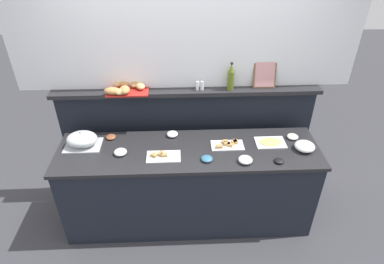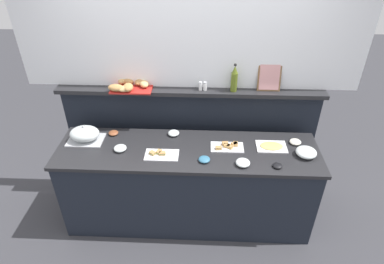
{
  "view_description": "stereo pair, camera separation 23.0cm",
  "coord_description": "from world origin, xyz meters",
  "px_view_note": "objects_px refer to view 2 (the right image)",
  "views": [
    {
      "loc": [
        -0.08,
        -2.49,
        2.78
      ],
      "look_at": [
        0.04,
        0.1,
        1.05
      ],
      "focal_mm": 31.07,
      "sensor_mm": 36.0,
      "label": 1
    },
    {
      "loc": [
        0.15,
        -2.49,
        2.78
      ],
      "look_at": [
        0.04,
        0.1,
        1.05
      ],
      "focal_mm": 31.07,
      "sensor_mm": 36.0,
      "label": 2
    }
  ],
  "objects_px": {
    "olive_oil_bottle": "(234,79)",
    "framed_picture": "(269,77)",
    "glass_bowl_small": "(174,133)",
    "sandwich_platter_side": "(161,154)",
    "sandwich_platter_front": "(228,146)",
    "condiment_bowl_cream": "(277,166)",
    "condiment_bowl_dark": "(295,142)",
    "pepper_shaker": "(205,86)",
    "salt_shaker": "(201,86)",
    "condiment_bowl_red": "(113,133)",
    "serving_cloche": "(85,134)",
    "glass_bowl_extra": "(243,163)",
    "cold_cuts_platter": "(272,146)",
    "glass_bowl_medium": "(306,153)",
    "condiment_bowl_teal": "(204,159)",
    "bread_basket": "(129,86)",
    "glass_bowl_large": "(120,148)"
  },
  "relations": [
    {
      "from": "framed_picture",
      "to": "glass_bowl_small",
      "type": "bearing_deg",
      "value": -165.68
    },
    {
      "from": "sandwich_platter_front",
      "to": "glass_bowl_large",
      "type": "bearing_deg",
      "value": -174.96
    },
    {
      "from": "cold_cuts_platter",
      "to": "olive_oil_bottle",
      "type": "height_order",
      "value": "olive_oil_bottle"
    },
    {
      "from": "sandwich_platter_side",
      "to": "pepper_shaker",
      "type": "bearing_deg",
      "value": 53.79
    },
    {
      "from": "condiment_bowl_cream",
      "to": "olive_oil_bottle",
      "type": "relative_size",
      "value": 0.31
    },
    {
      "from": "condiment_bowl_cream",
      "to": "glass_bowl_medium",
      "type": "bearing_deg",
      "value": 31.65
    },
    {
      "from": "glass_bowl_small",
      "to": "condiment_bowl_red",
      "type": "bearing_deg",
      "value": -178.43
    },
    {
      "from": "salt_shaker",
      "to": "framed_picture",
      "type": "xyz_separation_m",
      "value": [
        0.66,
        0.04,
        0.09
      ]
    },
    {
      "from": "framed_picture",
      "to": "bread_basket",
      "type": "bearing_deg",
      "value": -177.71
    },
    {
      "from": "sandwich_platter_front",
      "to": "glass_bowl_medium",
      "type": "relative_size",
      "value": 1.63
    },
    {
      "from": "cold_cuts_platter",
      "to": "condiment_bowl_red",
      "type": "height_order",
      "value": "condiment_bowl_red"
    },
    {
      "from": "condiment_bowl_red",
      "to": "sandwich_platter_side",
      "type": "bearing_deg",
      "value": -31.75
    },
    {
      "from": "glass_bowl_extra",
      "to": "condiment_bowl_teal",
      "type": "xyz_separation_m",
      "value": [
        -0.34,
        0.04,
        -0.0
      ]
    },
    {
      "from": "sandwich_platter_side",
      "to": "condiment_bowl_cream",
      "type": "xyz_separation_m",
      "value": [
        1.04,
        -0.12,
        0.01
      ]
    },
    {
      "from": "sandwich_platter_side",
      "to": "framed_picture",
      "type": "bearing_deg",
      "value": 29.6
    },
    {
      "from": "sandwich_platter_front",
      "to": "sandwich_platter_side",
      "type": "bearing_deg",
      "value": -166.5
    },
    {
      "from": "cold_cuts_platter",
      "to": "condiment_bowl_dark",
      "type": "xyz_separation_m",
      "value": [
        0.24,
        0.07,
        0.01
      ]
    },
    {
      "from": "sandwich_platter_front",
      "to": "condiment_bowl_teal",
      "type": "relative_size",
      "value": 2.96
    },
    {
      "from": "glass_bowl_small",
      "to": "framed_picture",
      "type": "bearing_deg",
      "value": 14.32
    },
    {
      "from": "glass_bowl_extra",
      "to": "condiment_bowl_teal",
      "type": "height_order",
      "value": "glass_bowl_extra"
    },
    {
      "from": "glass_bowl_extra",
      "to": "salt_shaker",
      "type": "bearing_deg",
      "value": 121.77
    },
    {
      "from": "salt_shaker",
      "to": "condiment_bowl_cream",
      "type": "bearing_deg",
      "value": -43.16
    },
    {
      "from": "condiment_bowl_red",
      "to": "glass_bowl_small",
      "type": "bearing_deg",
      "value": 1.57
    },
    {
      "from": "cold_cuts_platter",
      "to": "condiment_bowl_teal",
      "type": "bearing_deg",
      "value": -159.45
    },
    {
      "from": "sandwich_platter_front",
      "to": "glass_bowl_small",
      "type": "xyz_separation_m",
      "value": [
        -0.53,
        0.19,
        0.01
      ]
    },
    {
      "from": "serving_cloche",
      "to": "glass_bowl_extra",
      "type": "distance_m",
      "value": 1.53
    },
    {
      "from": "cold_cuts_platter",
      "to": "glass_bowl_medium",
      "type": "relative_size",
      "value": 1.5
    },
    {
      "from": "serving_cloche",
      "to": "glass_bowl_extra",
      "type": "relative_size",
      "value": 2.66
    },
    {
      "from": "glass_bowl_medium",
      "to": "salt_shaker",
      "type": "relative_size",
      "value": 2.17
    },
    {
      "from": "sandwich_platter_side",
      "to": "glass_bowl_large",
      "type": "bearing_deg",
      "value": 171.3
    },
    {
      "from": "olive_oil_bottle",
      "to": "framed_picture",
      "type": "height_order",
      "value": "olive_oil_bottle"
    },
    {
      "from": "condiment_bowl_cream",
      "to": "sandwich_platter_side",
      "type": "bearing_deg",
      "value": 173.43
    },
    {
      "from": "pepper_shaker",
      "to": "condiment_bowl_dark",
      "type": "bearing_deg",
      "value": -18.09
    },
    {
      "from": "condiment_bowl_teal",
      "to": "condiment_bowl_cream",
      "type": "xyz_separation_m",
      "value": [
        0.64,
        -0.05,
        -0.0
      ]
    },
    {
      "from": "salt_shaker",
      "to": "pepper_shaker",
      "type": "relative_size",
      "value": 1.0
    },
    {
      "from": "condiment_bowl_dark",
      "to": "framed_picture",
      "type": "bearing_deg",
      "value": 129.28
    },
    {
      "from": "condiment_bowl_teal",
      "to": "glass_bowl_medium",
      "type": "bearing_deg",
      "value": 7.49
    },
    {
      "from": "glass_bowl_large",
      "to": "pepper_shaker",
      "type": "height_order",
      "value": "pepper_shaker"
    },
    {
      "from": "pepper_shaker",
      "to": "bread_basket",
      "type": "relative_size",
      "value": 0.21
    },
    {
      "from": "glass_bowl_extra",
      "to": "salt_shaker",
      "type": "distance_m",
      "value": 0.86
    },
    {
      "from": "pepper_shaker",
      "to": "salt_shaker",
      "type": "bearing_deg",
      "value": 180.0
    },
    {
      "from": "olive_oil_bottle",
      "to": "bread_basket",
      "type": "height_order",
      "value": "olive_oil_bottle"
    },
    {
      "from": "bread_basket",
      "to": "framed_picture",
      "type": "bearing_deg",
      "value": 2.29
    },
    {
      "from": "serving_cloche",
      "to": "framed_picture",
      "type": "distance_m",
      "value": 1.86
    },
    {
      "from": "pepper_shaker",
      "to": "framed_picture",
      "type": "xyz_separation_m",
      "value": [
        0.61,
        0.04,
        0.09
      ]
    },
    {
      "from": "olive_oil_bottle",
      "to": "framed_picture",
      "type": "distance_m",
      "value": 0.34
    },
    {
      "from": "glass_bowl_extra",
      "to": "condiment_bowl_dark",
      "type": "bearing_deg",
      "value": 33.29
    },
    {
      "from": "sandwich_platter_side",
      "to": "serving_cloche",
      "type": "bearing_deg",
      "value": 165.16
    },
    {
      "from": "serving_cloche",
      "to": "condiment_bowl_cream",
      "type": "distance_m",
      "value": 1.83
    },
    {
      "from": "sandwich_platter_side",
      "to": "sandwich_platter_front",
      "type": "xyz_separation_m",
      "value": [
        0.62,
        0.15,
        0.0
      ]
    }
  ]
}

